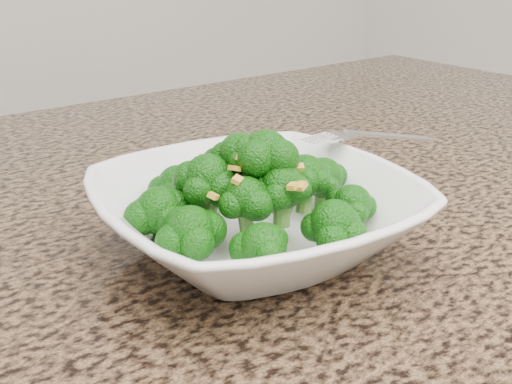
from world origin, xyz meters
TOP-DOWN VIEW (x-y plane):
  - granite_counter at (0.00, 0.30)m, footprint 1.64×1.04m
  - bowl at (0.03, 0.28)m, footprint 0.27×0.27m
  - broccoli_pile at (0.03, 0.28)m, footprint 0.21×0.21m
  - garlic_topping at (0.03, 0.28)m, footprint 0.13×0.13m
  - fork at (0.16, 0.30)m, footprint 0.18×0.05m

SIDE VIEW (x-z plane):
  - granite_counter at x=0.00m, z-range 0.87..0.90m
  - bowl at x=0.03m, z-range 0.90..0.96m
  - fork at x=0.16m, z-range 0.96..0.97m
  - broccoli_pile at x=0.03m, z-range 0.96..1.02m
  - garlic_topping at x=0.03m, z-range 1.02..1.03m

